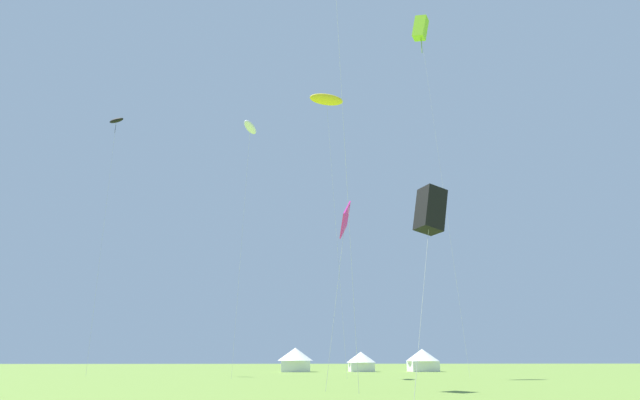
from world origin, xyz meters
The scene contains 9 objects.
kite_white_parafoil centered at (-6.25, 42.35, 23.80)m, with size 1.76×3.60×24.31m.
kite_black_box centered at (3.49, 15.60, 7.64)m, with size 2.40×2.56×8.67m.
kite_black_parafoil centered at (-22.22, 50.45, 27.82)m, with size 2.24×2.50×28.34m.
kite_magenta_diamond centered at (0.77, 23.17, 9.15)m, with size 1.57×2.29×10.34m.
kite_yellow_parafoil centered at (1.40, 41.64, 26.83)m, with size 3.77×3.05×27.52m.
kite_lime_box centered at (12.21, 43.35, 37.14)m, with size 2.94×2.58×38.57m.
festival_tent_right centered at (-0.70, 66.13, 1.69)m, with size 4.69×4.69×3.05m.
festival_tent_center centered at (8.09, 66.13, 1.41)m, with size 3.91×3.91×2.54m.
festival_tent_left centered at (16.45, 66.13, 1.62)m, with size 4.49×4.49×2.92m.
Camera 1 is at (-2.80, -5.01, 1.55)m, focal length 28.81 mm.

